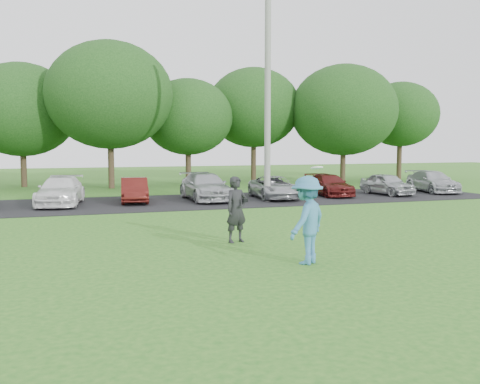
% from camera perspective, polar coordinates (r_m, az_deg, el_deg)
% --- Properties ---
extents(ground, '(100.00, 100.00, 0.00)m').
position_cam_1_polar(ground, '(12.17, 5.28, -7.55)').
color(ground, '#24631C').
rests_on(ground, ground).
extents(parking_lot, '(32.00, 6.50, 0.03)m').
position_cam_1_polar(parking_lot, '(24.48, -7.08, -1.06)').
color(parking_lot, black).
rests_on(parking_lot, ground).
extents(utility_pole, '(0.28, 0.28, 9.86)m').
position_cam_1_polar(utility_pole, '(24.43, 2.97, 10.51)').
color(utility_pole, gray).
rests_on(utility_pole, ground).
extents(frisbee_player, '(1.45, 1.35, 2.19)m').
position_cam_1_polar(frisbee_player, '(11.99, 7.16, -2.98)').
color(frisbee_player, teal).
rests_on(frisbee_player, ground).
extents(camera_bystander, '(0.75, 0.61, 1.79)m').
position_cam_1_polar(camera_bystander, '(14.46, -0.38, -1.88)').
color(camera_bystander, black).
rests_on(camera_bystander, ground).
extents(parked_cars, '(31.07, 5.02, 1.25)m').
position_cam_1_polar(parked_cars, '(24.38, -8.83, 0.28)').
color(parked_cars, '#4A1018').
rests_on(parked_cars, parking_lot).
extents(tree_row, '(42.39, 9.85, 8.64)m').
position_cam_1_polar(tree_row, '(34.28, -7.95, 8.92)').
color(tree_row, '#38281C').
rests_on(tree_row, ground).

